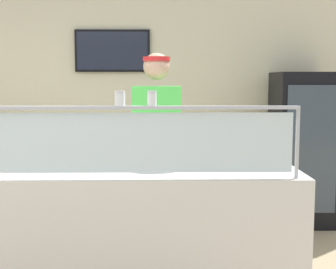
{
  "coord_description": "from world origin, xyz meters",
  "views": [
    {
      "loc": [
        1.12,
        -2.75,
        1.55
      ],
      "look_at": [
        1.18,
        0.39,
        1.18
      ],
      "focal_mm": 50.23,
      "sensor_mm": 36.0,
      "label": 1
    }
  ],
  "objects_px": {
    "pepper_flake_shaker": "(152,99)",
    "drink_fridge": "(302,148)",
    "pizza_server": "(158,163)",
    "worker_figure": "(157,148)",
    "pizza_tray": "(153,166)",
    "parmesan_shaker": "(120,99)"
  },
  "relations": [
    {
      "from": "parmesan_shaker",
      "to": "drink_fridge",
      "type": "bearing_deg",
      "value": 50.63
    },
    {
      "from": "pizza_server",
      "to": "worker_figure",
      "type": "height_order",
      "value": "worker_figure"
    },
    {
      "from": "worker_figure",
      "to": "parmesan_shaker",
      "type": "bearing_deg",
      "value": -103.43
    },
    {
      "from": "drink_fridge",
      "to": "pepper_flake_shaker",
      "type": "bearing_deg",
      "value": -126.22
    },
    {
      "from": "worker_figure",
      "to": "pepper_flake_shaker",
      "type": "bearing_deg",
      "value": -91.72
    },
    {
      "from": "pizza_server",
      "to": "pepper_flake_shaker",
      "type": "xyz_separation_m",
      "value": [
        -0.04,
        -0.32,
        0.45
      ]
    },
    {
      "from": "pizza_server",
      "to": "pizza_tray",
      "type": "bearing_deg",
      "value": 139.48
    },
    {
      "from": "pepper_flake_shaker",
      "to": "worker_figure",
      "type": "xyz_separation_m",
      "value": [
        0.03,
        0.91,
        -0.43
      ]
    },
    {
      "from": "pizza_tray",
      "to": "worker_figure",
      "type": "relative_size",
      "value": 0.23
    },
    {
      "from": "pizza_server",
      "to": "drink_fridge",
      "type": "xyz_separation_m",
      "value": [
        1.55,
        1.84,
        -0.17
      ]
    },
    {
      "from": "pepper_flake_shaker",
      "to": "drink_fridge",
      "type": "bearing_deg",
      "value": 53.78
    },
    {
      "from": "pizza_server",
      "to": "drink_fridge",
      "type": "bearing_deg",
      "value": 40.45
    },
    {
      "from": "pizza_tray",
      "to": "parmesan_shaker",
      "type": "height_order",
      "value": "parmesan_shaker"
    },
    {
      "from": "parmesan_shaker",
      "to": "pizza_tray",
      "type": "bearing_deg",
      "value": 60.62
    },
    {
      "from": "worker_figure",
      "to": "drink_fridge",
      "type": "bearing_deg",
      "value": 38.73
    },
    {
      "from": "pizza_tray",
      "to": "drink_fridge",
      "type": "xyz_separation_m",
      "value": [
        1.58,
        1.82,
        -0.15
      ]
    },
    {
      "from": "drink_fridge",
      "to": "parmesan_shaker",
      "type": "bearing_deg",
      "value": -129.37
    },
    {
      "from": "pepper_flake_shaker",
      "to": "worker_figure",
      "type": "relative_size",
      "value": 0.05
    },
    {
      "from": "worker_figure",
      "to": "drink_fridge",
      "type": "distance_m",
      "value": 2.0
    },
    {
      "from": "pizza_tray",
      "to": "drink_fridge",
      "type": "height_order",
      "value": "drink_fridge"
    },
    {
      "from": "pizza_tray",
      "to": "worker_figure",
      "type": "height_order",
      "value": "worker_figure"
    },
    {
      "from": "pizza_tray",
      "to": "pepper_flake_shaker",
      "type": "height_order",
      "value": "pepper_flake_shaker"
    }
  ]
}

